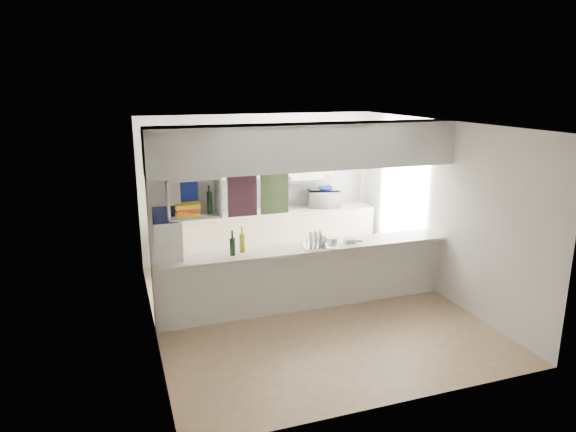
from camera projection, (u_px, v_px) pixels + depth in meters
name	position (u px, v px, depth m)	size (l,w,h in m)	color
floor	(307.00, 308.00, 7.31)	(4.80, 4.80, 0.00)	#906F53
ceiling	(308.00, 123.00, 6.66)	(4.80, 4.80, 0.00)	white
wall_back	(259.00, 187.00, 9.19)	(4.20, 4.20, 0.00)	silver
wall_left	(149.00, 234.00, 6.33)	(4.80, 4.80, 0.00)	silver
wall_right	(439.00, 208.00, 7.65)	(4.80, 4.80, 0.00)	silver
servery_partition	(296.00, 195.00, 6.85)	(4.20, 0.50, 2.60)	silver
cubby_shelf	(191.00, 200.00, 6.33)	(0.65, 0.35, 0.50)	white
kitchen_run	(272.00, 216.00, 9.11)	(3.60, 0.63, 2.24)	beige
microwave	(324.00, 199.00, 9.33)	(0.56, 0.38, 0.31)	white
bowl	(325.00, 189.00, 9.27)	(0.26, 0.26, 0.06)	#0E1F9D
dish_rack	(318.00, 240.00, 7.07)	(0.48, 0.39, 0.23)	silver
cup	(323.00, 241.00, 7.11)	(0.13, 0.13, 0.10)	white
wine_bottles	(238.00, 244.00, 6.76)	(0.22, 0.15, 0.35)	black
plastic_tubs	(340.00, 240.00, 7.25)	(0.50, 0.23, 0.08)	silver
utensil_jar	(235.00, 210.00, 8.88)	(0.10, 0.10, 0.14)	black
knife_block	(283.00, 204.00, 9.17)	(0.10, 0.08, 0.19)	#4C351A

